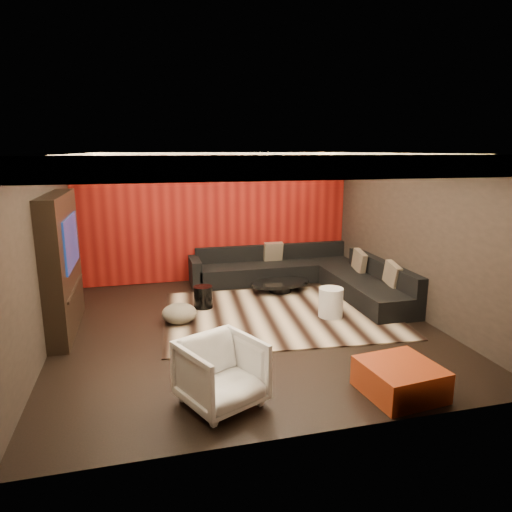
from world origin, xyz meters
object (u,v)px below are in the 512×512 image
object	(u,v)px
orange_ottoman	(400,379)
drum_stool	(203,297)
sectional_sofa	(307,275)
coffee_table	(280,286)
white_side_table	(331,303)
armchair	(221,373)

from	to	relation	value
orange_ottoman	drum_stool	bearing A→B (deg)	117.63
drum_stool	orange_ottoman	world-z (taller)	drum_stool
drum_stool	sectional_sofa	xyz separation A→B (m)	(2.32, 0.79, 0.04)
coffee_table	white_side_table	distance (m)	1.65
sectional_sofa	armchair	bearing A→B (deg)	-122.02
drum_stool	orange_ottoman	distance (m)	4.03
coffee_table	orange_ottoman	xyz separation A→B (m)	(0.21, -4.17, 0.06)
white_side_table	armchair	world-z (taller)	armchair
coffee_table	drum_stool	bearing A→B (deg)	-160.06
white_side_table	sectional_sofa	distance (m)	1.80
orange_ottoman	white_side_table	bearing A→B (deg)	85.15
white_side_table	armchair	distance (m)	3.26
sectional_sofa	white_side_table	bearing A→B (deg)	-97.27
coffee_table	armchair	bearing A→B (deg)	-116.02
white_side_table	sectional_sofa	xyz separation A→B (m)	(0.23, 1.78, -0.00)
coffee_table	white_side_table	world-z (taller)	white_side_table
drum_stool	sectional_sofa	bearing A→B (deg)	18.94
armchair	coffee_table	bearing A→B (deg)	38.88
coffee_table	sectional_sofa	world-z (taller)	sectional_sofa
white_side_table	armchair	xyz separation A→B (m)	(-2.32, -2.29, 0.12)
drum_stool	armchair	size ratio (longest dim) A/B	0.48
orange_ottoman	coffee_table	bearing A→B (deg)	92.83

